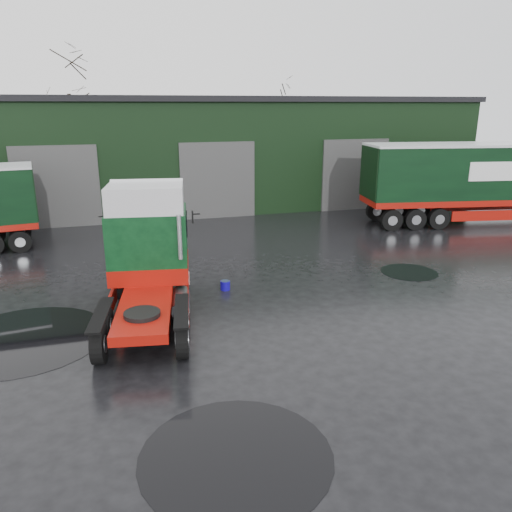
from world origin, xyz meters
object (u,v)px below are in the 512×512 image
(warehouse, at_px, (198,149))
(lorry_right, at_px, (482,184))
(wash_bucket, at_px, (225,285))
(tree_back_b, at_px, (270,130))
(tree_back_a, at_px, (72,120))
(hero_tractor, at_px, (144,260))

(warehouse, distance_m, lorry_right, 16.76)
(lorry_right, distance_m, wash_bucket, 15.95)
(tree_back_b, bearing_deg, tree_back_a, 180.00)
(warehouse, relative_size, tree_back_b, 4.32)
(hero_tractor, bearing_deg, warehouse, 84.62)
(lorry_right, relative_size, wash_bucket, 48.56)
(tree_back_a, xyz_separation_m, tree_back_b, (16.00, 0.00, -1.00))
(wash_bucket, xyz_separation_m, tree_back_a, (-5.91, 26.91, 4.60))
(hero_tractor, height_order, tree_back_b, tree_back_b)
(wash_bucket, distance_m, tree_back_a, 27.93)
(wash_bucket, relative_size, tree_back_a, 0.03)
(warehouse, height_order, tree_back_b, tree_back_b)
(tree_back_a, bearing_deg, wash_bucket, -77.62)
(warehouse, bearing_deg, tree_back_b, 51.34)
(hero_tractor, relative_size, tree_back_a, 0.63)
(hero_tractor, distance_m, tree_back_b, 31.66)
(hero_tractor, relative_size, tree_back_b, 0.80)
(warehouse, relative_size, hero_tractor, 5.43)
(warehouse, xyz_separation_m, lorry_right, (12.60, -11.00, -1.12))
(lorry_right, xyz_separation_m, tree_back_a, (-20.60, 21.00, 2.72))
(tree_back_a, bearing_deg, tree_back_b, 0.00)
(wash_bucket, height_order, tree_back_b, tree_back_b)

